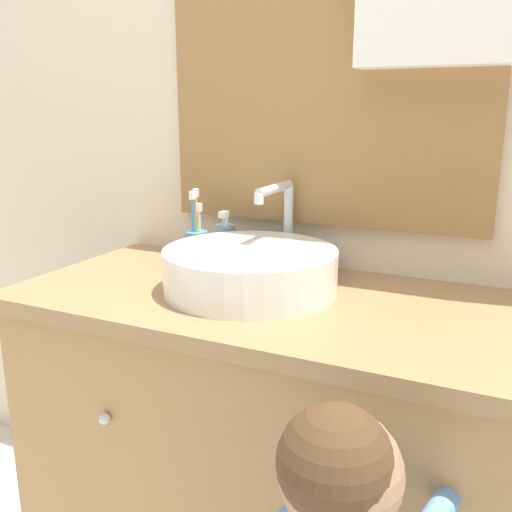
# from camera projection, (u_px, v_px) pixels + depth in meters

# --- Properties ---
(wall_back) EXTENTS (3.20, 0.18, 2.50)m
(wall_back) POSITION_uv_depth(u_px,v_px,m) (336.00, 72.00, 1.38)
(wall_back) COLOR beige
(wall_back) RESTS_ON ground_plane
(vanity_counter) EXTENTS (1.16, 0.56, 0.80)m
(vanity_counter) POSITION_uv_depth(u_px,v_px,m) (271.00, 455.00, 1.35)
(vanity_counter) COLOR #A37A4C
(vanity_counter) RESTS_ON ground_plane
(sink_basin) EXTENTS (0.39, 0.44, 0.23)m
(sink_basin) POSITION_uv_depth(u_px,v_px,m) (252.00, 268.00, 1.28)
(sink_basin) COLOR white
(sink_basin) RESTS_ON vanity_counter
(toothbrush_holder) EXTENTS (0.06, 0.06, 0.20)m
(toothbrush_holder) POSITION_uv_depth(u_px,v_px,m) (197.00, 244.00, 1.51)
(toothbrush_holder) COLOR #4C93C6
(toothbrush_holder) RESTS_ON vanity_counter
(soap_dispenser) EXTENTS (0.05, 0.05, 0.14)m
(soap_dispenser) POSITION_uv_depth(u_px,v_px,m) (226.00, 244.00, 1.49)
(soap_dispenser) COLOR #6B93B2
(soap_dispenser) RESTS_ON vanity_counter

